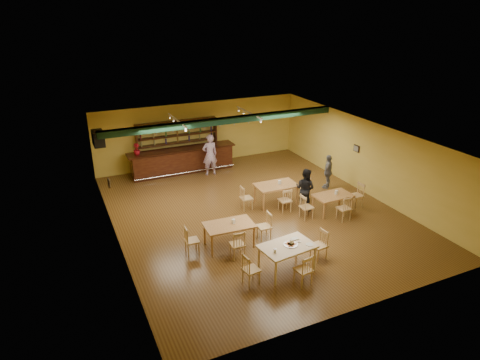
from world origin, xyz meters
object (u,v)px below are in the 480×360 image
dining_table_b (276,194)px  near_table (287,258)px  dining_table_d (332,203)px  patron_right_a (305,189)px  patron_bar (210,155)px  dining_table_c (229,235)px  bar_counter (182,160)px

dining_table_b → near_table: (-1.92, -4.11, 0.01)m
dining_table_d → patron_right_a: size_ratio=0.88×
dining_table_d → patron_bar: size_ratio=0.74×
dining_table_b → dining_table_d: dining_table_b is taller
dining_table_c → near_table: near_table is taller
bar_counter → patron_bar: patron_bar is taller
patron_bar → patron_right_a: bearing=114.4°
dining_table_c → dining_table_d: size_ratio=1.10×
dining_table_c → patron_right_a: size_ratio=0.97×
bar_counter → dining_table_d: bar_counter is taller
dining_table_b → patron_bar: (-1.23, 3.96, 0.55)m
bar_counter → dining_table_b: (2.28, -4.79, -0.16)m
patron_bar → dining_table_c: bearing=76.0°
bar_counter → dining_table_c: bar_counter is taller
near_table → patron_right_a: bearing=43.7°
dining_table_b → dining_table_d: size_ratio=1.14×
dining_table_d → patron_right_a: 1.14m
bar_counter → dining_table_d: bearing=-58.8°
patron_bar → bar_counter: bearing=-36.8°
dining_table_c → near_table: (0.98, -1.96, 0.03)m
patron_right_a → dining_table_b: bearing=15.4°
patron_bar → dining_table_b: bearing=108.6°
near_table → dining_table_d: bearing=29.7°
bar_counter → patron_right_a: bearing=-61.1°
dining_table_c → dining_table_d: (4.45, 0.62, -0.04)m
dining_table_c → patron_bar: 6.36m
dining_table_b → near_table: size_ratio=1.03×
dining_table_b → near_table: bearing=-113.3°
patron_right_a → dining_table_d: bearing=-163.9°
dining_table_c → patron_right_a: 3.96m
dining_table_c → bar_counter: bearing=87.9°
patron_right_a → dining_table_c: bearing=80.5°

